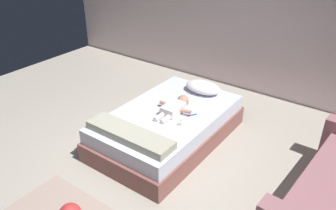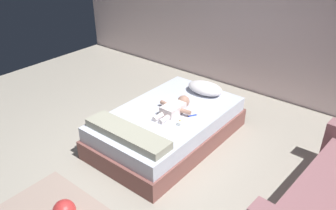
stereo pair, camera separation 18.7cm
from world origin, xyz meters
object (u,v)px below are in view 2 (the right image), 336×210
object	(u,v)px
baby	(175,107)
toothbrush	(193,115)
bed	(168,126)
baby_bottle	(180,122)
pillow	(205,88)

from	to	relation	value
baby	toothbrush	distance (m)	0.26
bed	baby	distance (m)	0.31
baby	baby_bottle	size ratio (longest dim) A/B	5.88
pillow	baby_bottle	size ratio (longest dim) A/B	5.07
pillow	toothbrush	xyz separation A→B (m)	(0.24, -0.64, -0.07)
baby	baby_bottle	world-z (taller)	baby
bed	baby	bearing A→B (deg)	39.31
bed	pillow	world-z (taller)	pillow
pillow	toothbrush	size ratio (longest dim) A/B	4.33
bed	baby	size ratio (longest dim) A/B	3.31
toothbrush	pillow	bearing A→B (deg)	110.71
baby_bottle	toothbrush	bearing A→B (deg)	87.82
baby_bottle	bed	bearing A→B (deg)	154.03
pillow	baby_bottle	bearing A→B (deg)	-75.73
pillow	bed	bearing A→B (deg)	-95.77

